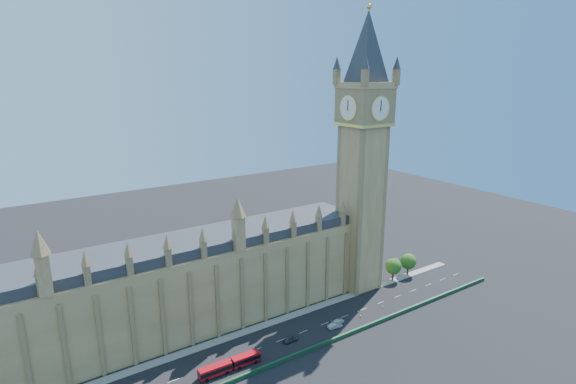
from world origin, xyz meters
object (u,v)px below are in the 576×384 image
car_grey (291,339)px  car_silver (335,326)px  red_bus (230,365)px  car_white (338,321)px

car_grey → car_silver: car_grey is taller
red_bus → car_grey: red_bus is taller
red_bus → car_grey: 20.43m
red_bus → car_silver: 35.59m
car_white → car_grey: bearing=87.6°
car_grey → car_white: bearing=-89.8°
red_bus → car_white: 38.02m
car_grey → red_bus: bearing=95.6°
car_silver → red_bus: bearing=96.3°
car_grey → car_silver: size_ratio=0.97×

